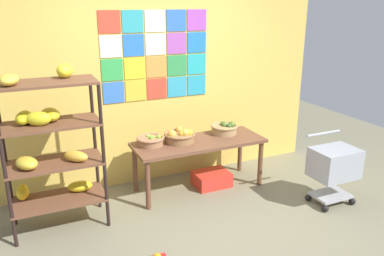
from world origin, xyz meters
TOP-DOWN VIEW (x-y plane):
  - ground at (0.00, 0.00)m, footprint 9.11×9.11m
  - back_wall_with_art at (-0.00, 1.59)m, footprint 4.47×0.07m
  - banana_shelf_unit at (-1.45, 0.87)m, footprint 0.94×0.52m
  - display_table at (0.29, 1.05)m, footprint 1.63×0.62m
  - fruit_basket_back_right at (0.07, 1.11)m, footprint 0.39×0.39m
  - fruit_basket_left at (0.73, 1.17)m, footprint 0.35×0.35m
  - fruit_basket_back_left at (-0.30, 1.15)m, footprint 0.33×0.33m
  - produce_crate_under_table at (0.48, 1.04)m, footprint 0.45×0.34m
  - shopping_cart at (1.55, 0.05)m, footprint 0.51×0.43m

SIDE VIEW (x-z plane):
  - ground at x=0.00m, z-range 0.00..0.00m
  - produce_crate_under_table at x=0.48m, z-range 0.00..0.18m
  - shopping_cart at x=1.55m, z-range 0.07..0.88m
  - display_table at x=0.29m, z-range 0.24..0.88m
  - fruit_basket_back_left at x=-0.30m, z-range 0.63..0.76m
  - fruit_basket_left at x=0.73m, z-range 0.62..0.79m
  - fruit_basket_back_right at x=0.07m, z-range 0.62..0.80m
  - banana_shelf_unit at x=-1.45m, z-range 0.11..1.81m
  - back_wall_with_art at x=0.00m, z-range 0.01..2.66m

